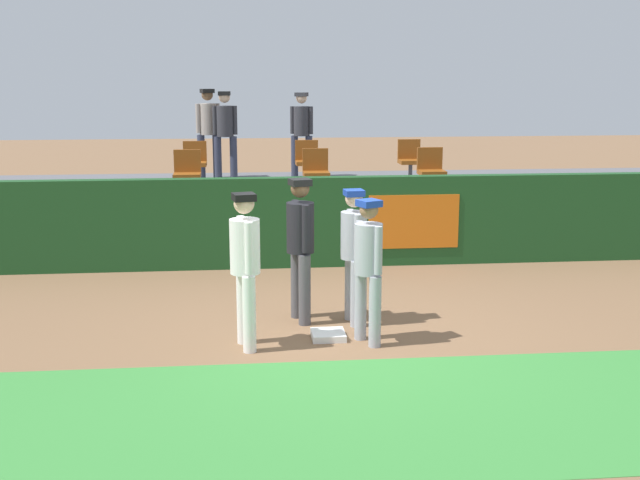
{
  "coord_description": "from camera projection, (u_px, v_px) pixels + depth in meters",
  "views": [
    {
      "loc": [
        -1.22,
        -9.16,
        3.13
      ],
      "look_at": [
        -0.22,
        0.91,
        1.0
      ],
      "focal_mm": 44.66,
      "sensor_mm": 36.0,
      "label": 1
    }
  ],
  "objects": [
    {
      "name": "ground_plane",
      "position": [
        345.0,
        335.0,
        9.68
      ],
      "size": [
        60.0,
        60.0,
        0.0
      ],
      "primitive_type": "plane",
      "color": "brown"
    },
    {
      "name": "grass_foreground_strip",
      "position": [
        376.0,
        412.0,
        7.47
      ],
      "size": [
        18.0,
        2.8,
        0.01
      ],
      "primitive_type": "cube",
      "color": "#388438",
      "rests_on": "ground_plane"
    },
    {
      "name": "first_base",
      "position": [
        328.0,
        335.0,
        9.56
      ],
      "size": [
        0.4,
        0.4,
        0.08
      ],
      "primitive_type": "cube",
      "color": "white",
      "rests_on": "ground_plane"
    },
    {
      "name": "player_fielder_home",
      "position": [
        245.0,
        260.0,
        9.05
      ],
      "size": [
        0.41,
        0.58,
        1.81
      ],
      "rotation": [
        0.0,
        0.0,
        -1.36
      ],
      "color": "white",
      "rests_on": "ground_plane"
    },
    {
      "name": "player_runner_visitor",
      "position": [
        354.0,
        247.0,
        9.96
      ],
      "size": [
        0.36,
        0.48,
        1.72
      ],
      "rotation": [
        0.0,
        0.0,
        -1.47
      ],
      "color": "#9EA3AD",
      "rests_on": "ground_plane"
    },
    {
      "name": "player_coach_visitor",
      "position": [
        368.0,
        261.0,
        9.21
      ],
      "size": [
        0.43,
        0.44,
        1.71
      ],
      "rotation": [
        0.0,
        0.0,
        -1.14
      ],
      "color": "#9EA3AD",
      "rests_on": "ground_plane"
    },
    {
      "name": "player_umpire",
      "position": [
        300.0,
        240.0,
        10.03
      ],
      "size": [
        0.42,
        0.5,
        1.84
      ],
      "rotation": [
        0.0,
        0.0,
        -1.33
      ],
      "color": "#4C4C51",
      "rests_on": "ground_plane"
    },
    {
      "name": "field_wall",
      "position": [
        318.0,
        222.0,
        13.0
      ],
      "size": [
        18.0,
        0.26,
        1.48
      ],
      "color": "#19471E",
      "rests_on": "ground_plane"
    },
    {
      "name": "bleacher_platform",
      "position": [
        305.0,
        211.0,
        15.56
      ],
      "size": [
        18.0,
        4.8,
        0.96
      ],
      "primitive_type": "cube",
      "color": "#59595E",
      "rests_on": "ground_plane"
    },
    {
      "name": "seat_back_right",
      "position": [
        410.0,
        158.0,
        16.23
      ],
      "size": [
        0.46,
        0.44,
        0.84
      ],
      "color": "#4C4C51",
      "rests_on": "bleacher_platform"
    },
    {
      "name": "seat_back_left",
      "position": [
        195.0,
        160.0,
        15.81
      ],
      "size": [
        0.46,
        0.44,
        0.84
      ],
      "color": "#4C4C51",
      "rests_on": "bleacher_platform"
    },
    {
      "name": "seat_front_center",
      "position": [
        316.0,
        169.0,
        14.27
      ],
      "size": [
        0.46,
        0.44,
        0.84
      ],
      "color": "#4C4C51",
      "rests_on": "bleacher_platform"
    },
    {
      "name": "seat_back_center",
      "position": [
        307.0,
        159.0,
        16.03
      ],
      "size": [
        0.46,
        0.44,
        0.84
      ],
      "color": "#4C4C51",
      "rests_on": "bleacher_platform"
    },
    {
      "name": "seat_front_right",
      "position": [
        431.0,
        168.0,
        14.48
      ],
      "size": [
        0.47,
        0.44,
        0.84
      ],
      "color": "#4C4C51",
      "rests_on": "bleacher_platform"
    },
    {
      "name": "seat_front_left",
      "position": [
        187.0,
        171.0,
        14.05
      ],
      "size": [
        0.47,
        0.44,
        0.84
      ],
      "color": "#4C4C51",
      "rests_on": "bleacher_platform"
    },
    {
      "name": "spectator_hooded",
      "position": [
        225.0,
        129.0,
        16.35
      ],
      "size": [
        0.51,
        0.36,
        1.8
      ],
      "rotation": [
        0.0,
        0.0,
        3.1
      ],
      "color": "#33384C",
      "rests_on": "bleacher_platform"
    },
    {
      "name": "spectator_capped",
      "position": [
        208.0,
        127.0,
        16.56
      ],
      "size": [
        0.5,
        0.45,
        1.85
      ],
      "rotation": [
        0.0,
        0.0,
        3.47
      ],
      "color": "#33384C",
      "rests_on": "bleacher_platform"
    },
    {
      "name": "spectator_casual",
      "position": [
        302.0,
        128.0,
        16.74
      ],
      "size": [
        0.47,
        0.43,
        1.77
      ],
      "rotation": [
        0.0,
        0.0,
        2.78
      ],
      "color": "#33384C",
      "rests_on": "bleacher_platform"
    }
  ]
}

